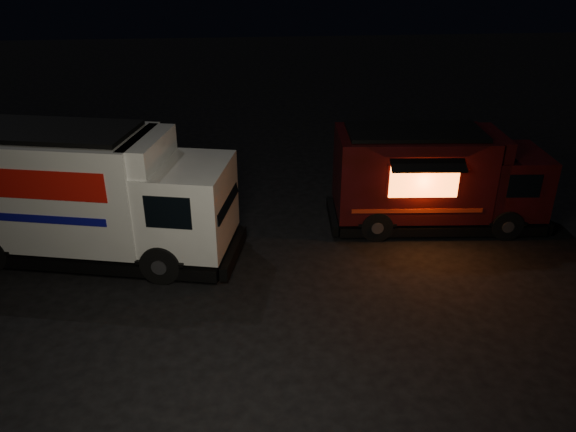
# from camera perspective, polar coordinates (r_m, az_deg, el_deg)

# --- Properties ---
(ground) EXTENTS (80.00, 80.00, 0.00)m
(ground) POSITION_cam_1_polar(r_m,az_deg,el_deg) (12.61, -5.58, -9.47)
(ground) COLOR black
(ground) RESTS_ON ground
(white_truck) EXTENTS (7.74, 4.09, 3.34)m
(white_truck) POSITION_cam_1_polar(r_m,az_deg,el_deg) (14.78, -19.46, 2.08)
(white_truck) COLOR silver
(white_truck) RESTS_ON ground
(red_truck) EXTENTS (6.17, 2.66, 2.80)m
(red_truck) POSITION_cam_1_polar(r_m,az_deg,el_deg) (16.19, 15.04, 3.74)
(red_truck) COLOR #390A0E
(red_truck) RESTS_ON ground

